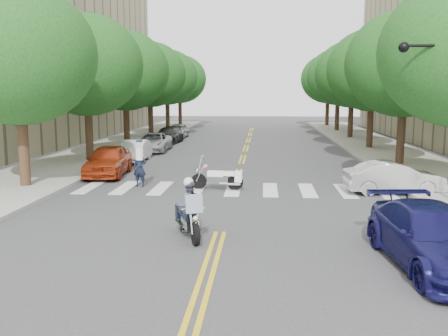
# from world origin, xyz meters

# --- Properties ---
(ground) EXTENTS (140.00, 140.00, 0.00)m
(ground) POSITION_xyz_m (0.00, 0.00, 0.00)
(ground) COLOR #38383A
(ground) RESTS_ON ground
(sidewalk_left) EXTENTS (5.00, 60.00, 0.15)m
(sidewalk_left) POSITION_xyz_m (-9.50, 22.00, 0.07)
(sidewalk_left) COLOR #9E9991
(sidewalk_left) RESTS_ON ground
(sidewalk_right) EXTENTS (5.00, 60.00, 0.15)m
(sidewalk_right) POSITION_xyz_m (9.50, 22.00, 0.07)
(sidewalk_right) COLOR #9E9991
(sidewalk_right) RESTS_ON ground
(tree_l_0) EXTENTS (6.40, 6.40, 8.45)m
(tree_l_0) POSITION_xyz_m (-8.80, 6.00, 5.55)
(tree_l_0) COLOR #382316
(tree_l_0) RESTS_ON ground
(tree_l_1) EXTENTS (6.40, 6.40, 8.45)m
(tree_l_1) POSITION_xyz_m (-8.80, 14.00, 5.55)
(tree_l_1) COLOR #382316
(tree_l_1) RESTS_ON ground
(tree_l_2) EXTENTS (6.40, 6.40, 8.45)m
(tree_l_2) POSITION_xyz_m (-8.80, 22.00, 5.55)
(tree_l_2) COLOR #382316
(tree_l_2) RESTS_ON ground
(tree_l_3) EXTENTS (6.40, 6.40, 8.45)m
(tree_l_3) POSITION_xyz_m (-8.80, 30.00, 5.55)
(tree_l_3) COLOR #382316
(tree_l_3) RESTS_ON ground
(tree_l_4) EXTENTS (6.40, 6.40, 8.45)m
(tree_l_4) POSITION_xyz_m (-8.80, 38.00, 5.55)
(tree_l_4) COLOR #382316
(tree_l_4) RESTS_ON ground
(tree_l_5) EXTENTS (6.40, 6.40, 8.45)m
(tree_l_5) POSITION_xyz_m (-8.80, 46.00, 5.55)
(tree_l_5) COLOR #382316
(tree_l_5) RESTS_ON ground
(tree_r_1) EXTENTS (6.40, 6.40, 8.45)m
(tree_r_1) POSITION_xyz_m (8.80, 14.00, 5.55)
(tree_r_1) COLOR #382316
(tree_r_1) RESTS_ON ground
(tree_r_2) EXTENTS (6.40, 6.40, 8.45)m
(tree_r_2) POSITION_xyz_m (8.80, 22.00, 5.55)
(tree_r_2) COLOR #382316
(tree_r_2) RESTS_ON ground
(tree_r_3) EXTENTS (6.40, 6.40, 8.45)m
(tree_r_3) POSITION_xyz_m (8.80, 30.00, 5.55)
(tree_r_3) COLOR #382316
(tree_r_3) RESTS_ON ground
(tree_r_4) EXTENTS (6.40, 6.40, 8.45)m
(tree_r_4) POSITION_xyz_m (8.80, 38.00, 5.55)
(tree_r_4) COLOR #382316
(tree_r_4) RESTS_ON ground
(tree_r_5) EXTENTS (6.40, 6.40, 8.45)m
(tree_r_5) POSITION_xyz_m (8.80, 46.00, 5.55)
(tree_r_5) COLOR #382316
(tree_r_5) RESTS_ON ground
(motorcycle_police) EXTENTS (1.02, 2.04, 1.72)m
(motorcycle_police) POSITION_xyz_m (-0.85, -0.52, 0.77)
(motorcycle_police) COLOR black
(motorcycle_police) RESTS_ON ground
(motorcycle_parked) EXTENTS (2.21, 0.59, 1.43)m
(motorcycle_parked) POSITION_xyz_m (-0.49, 6.39, 0.50)
(motorcycle_parked) COLOR black
(motorcycle_parked) RESTS_ON ground
(officer_standing) EXTENTS (0.66, 0.50, 1.62)m
(officer_standing) POSITION_xyz_m (-4.07, 6.84, 0.81)
(officer_standing) COLOR black
(officer_standing) RESTS_ON ground
(convertible) EXTENTS (4.02, 1.68, 1.29)m
(convertible) POSITION_xyz_m (6.50, 6.17, 0.65)
(convertible) COLOR #BDBDBF
(convertible) RESTS_ON ground
(sedan_blue) EXTENTS (2.46, 5.09, 1.43)m
(sedan_blue) POSITION_xyz_m (5.19, -2.49, 0.71)
(sedan_blue) COLOR #121149
(sedan_blue) RESTS_ON ground
(parked_car_a) EXTENTS (2.13, 4.58, 1.52)m
(parked_car_a) POSITION_xyz_m (-6.30, 9.50, 0.76)
(parked_car_a) COLOR #A33011
(parked_car_a) RESTS_ON ground
(parked_car_b) EXTENTS (1.35, 3.82, 1.26)m
(parked_car_b) POSITION_xyz_m (-6.30, 14.50, 0.63)
(parked_car_b) COLOR white
(parked_car_b) RESTS_ON ground
(parked_car_c) EXTENTS (2.27, 4.67, 1.28)m
(parked_car_c) POSITION_xyz_m (-6.30, 19.50, 0.64)
(parked_car_c) COLOR #A6A7AD
(parked_car_c) RESTS_ON ground
(parked_car_d) EXTENTS (2.15, 4.47, 1.26)m
(parked_car_d) POSITION_xyz_m (-6.30, 24.94, 0.63)
(parked_car_d) COLOR black
(parked_car_d) RESTS_ON ground
(parked_car_e) EXTENTS (1.69, 3.91, 1.31)m
(parked_car_e) POSITION_xyz_m (-6.30, 29.50, 0.66)
(parked_car_e) COLOR gray
(parked_car_e) RESTS_ON ground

